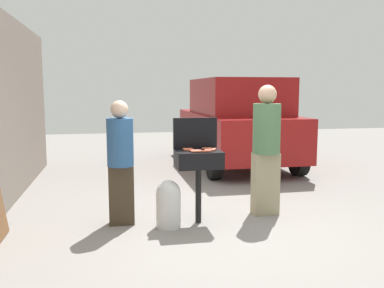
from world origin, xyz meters
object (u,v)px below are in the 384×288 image
Objects in this scene: hot_dog_1 at (210,150)px; hot_dog_9 at (207,148)px; hot_dog_10 at (212,149)px; parked_minivan at (236,122)px; person_left at (121,158)px; hot_dog_2 at (187,149)px; hot_dog_6 at (211,150)px; hot_dog_11 at (197,151)px; hot_dog_3 at (188,150)px; propane_tank at (168,203)px; hot_dog_7 at (194,151)px; hot_dog_5 at (209,150)px; hot_dog_0 at (207,151)px; hot_dog_4 at (189,150)px; bbq_grill at (198,162)px; person_right at (266,145)px.

hot_dog_1 and hot_dog_9 have the same top height.
parked_minivan reaches higher than hot_dog_10.
hot_dog_10 is 0.08× the size of person_left.
hot_dog_1 is at bearing 68.22° from parked_minivan.
hot_dog_2 is 1.00× the size of hot_dog_10.
hot_dog_6 is 0.23m from hot_dog_11.
hot_dog_10 is 0.03× the size of parked_minivan.
hot_dog_3 is 0.03× the size of parked_minivan.
hot_dog_11 is at bearing -170.70° from hot_dog_1.
hot_dog_7 is at bearing 8.34° from propane_tank.
hot_dog_2 is (-0.27, 0.18, 0.00)m from hot_dog_1.
hot_dog_10 is at bearing -50.94° from hot_dog_9.
hot_dog_9 is (-0.00, 0.18, 0.00)m from hot_dog_1.
hot_dog_7 is (-0.20, -0.02, 0.00)m from hot_dog_5.
hot_dog_4 is at bearing 139.61° from hot_dog_0.
hot_dog_10 is at bearing 66.58° from hot_dog_1.
bbq_grill is at bearing 179.87° from hot_dog_6.
hot_dog_1 is at bearing -88.55° from hot_dog_9.
hot_dog_4 is (0.01, -0.10, 0.00)m from hot_dog_2.
hot_dog_4 is at bearing 171.88° from bbq_grill.
hot_dog_7 and hot_dog_9 have the same top height.
bbq_grill is at bearing -24.24° from hot_dog_3.
hot_dog_3 is 0.13m from hot_dog_7.
hot_dog_7 is at bearing -53.51° from hot_dog_4.
person_right reaches higher than hot_dog_3.
hot_dog_2 and hot_dog_7 have the same top height.
hot_dog_4 is at bearing 163.16° from hot_dog_1.
propane_tank is at bearing -172.33° from hot_dog_5.
hot_dog_10 is (0.02, 0.05, 0.00)m from hot_dog_6.
hot_dog_9 is at bearing 89.16° from hot_dog_5.
hot_dog_11 is at bearing -60.96° from hot_dog_3.
bbq_grill is at bearing 167.37° from hot_dog_5.
person_left is 0.37× the size of parked_minivan.
hot_dog_1 is 1.00× the size of hot_dog_11.
hot_dog_1 is 0.03× the size of parked_minivan.
hot_dog_6 is (0.30, -0.06, 0.00)m from hot_dog_3.
bbq_grill is 7.49× the size of hot_dog_4.
hot_dog_10 is at bearing 68.28° from parked_minivan.
hot_dog_1 is at bearing -23.89° from hot_dog_3.
hot_dog_0 and hot_dog_1 have the same top height.
hot_dog_0 is at bearing 24.26° from person_right.
hot_dog_10 is at bearing -0.57° from hot_dog_3.
hot_dog_3 is 1.00× the size of hot_dog_7.
hot_dog_9 is at bearing 40.61° from hot_dog_7.
hot_dog_10 is at bearing 14.58° from propane_tank.
hot_dog_10 is 0.84m from person_right.
hot_dog_3 is 0.04m from hot_dog_4.
hot_dog_2 is 0.76m from propane_tank.
hot_dog_5 is at bearing 63.20° from hot_dog_0.
person_left is at bearing 5.87° from person_right.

